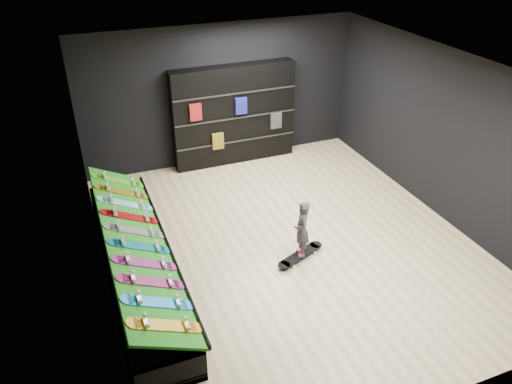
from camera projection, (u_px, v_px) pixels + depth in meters
name	position (u px, v px, depth m)	size (l,w,h in m)	color
floor	(287.00, 242.00, 8.59)	(6.00, 7.00, 0.01)	#D1BE8D
ceiling	(294.00, 71.00, 7.08)	(6.00, 7.00, 0.01)	white
wall_back	(221.00, 95.00, 10.64)	(6.00, 0.02, 3.00)	black
wall_front	(437.00, 312.00, 5.02)	(6.00, 0.02, 3.00)	black
wall_left	(93.00, 201.00, 6.88)	(0.02, 7.00, 3.00)	black
wall_right	(444.00, 136.00, 8.79)	(0.02, 7.00, 3.00)	black
display_rack	(137.00, 265.00, 7.65)	(0.90, 4.50, 0.50)	black
turf_ramp	(136.00, 240.00, 7.44)	(1.00, 4.50, 0.04)	#156A10
back_shelving	(234.00, 115.00, 10.78)	(2.70, 0.32, 2.16)	black
floor_skateboard	(300.00, 256.00, 8.17)	(0.98, 0.22, 0.09)	black
child	(301.00, 239.00, 8.00)	(0.22, 0.16, 0.59)	black
display_board_0	(165.00, 325.00, 5.90)	(0.98, 0.22, 0.09)	yellow
display_board_1	(158.00, 302.00, 6.24)	(0.98, 0.22, 0.09)	blue
display_board_2	(151.00, 282.00, 6.58)	(0.98, 0.22, 0.09)	#E5198C
display_board_3	(145.00, 263.00, 6.92)	(0.98, 0.22, 0.09)	#2626BF
display_board_4	(140.00, 246.00, 7.26)	(0.98, 0.22, 0.09)	#0C8C99
display_board_5	(135.00, 231.00, 7.60)	(0.98, 0.22, 0.09)	black
display_board_6	(130.00, 217.00, 7.93)	(0.98, 0.22, 0.09)	red
display_board_7	(126.00, 204.00, 8.27)	(0.98, 0.22, 0.09)	#0CB2E5
display_board_8	(122.00, 192.00, 8.61)	(0.98, 0.22, 0.09)	yellow
display_board_9	(118.00, 181.00, 8.95)	(0.98, 0.22, 0.09)	green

